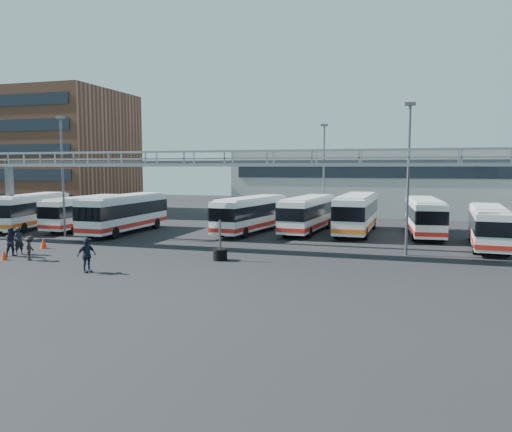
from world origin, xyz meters
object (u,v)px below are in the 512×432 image
(light_pole_left, at_px, (63,170))
(bus_1, at_px, (85,211))
(bus_8, at_px, (488,225))
(tire_stack, at_px, (220,253))
(bus_5, at_px, (308,213))
(bus_0, at_px, (31,210))
(bus_4, at_px, (251,213))
(pedestrian_d, at_px, (87,255))
(bus_6, at_px, (357,212))
(light_pole_back, at_px, (324,169))
(pedestrian_c, at_px, (30,248))
(cone_left, at_px, (4,255))
(light_pole_mid, at_px, (408,170))
(bus_2, at_px, (125,212))
(pedestrian_a, at_px, (19,241))
(cone_right, at_px, (43,243))
(pedestrian_b, at_px, (12,242))
(bus_7, at_px, (424,215))

(light_pole_left, xyz_separation_m, bus_1, (-1.50, 5.06, -3.99))
(bus_8, bearing_deg, tire_stack, -145.33)
(bus_5, xyz_separation_m, tire_stack, (-2.85, -14.99, -1.37))
(bus_0, relative_size, bus_8, 1.10)
(bus_4, distance_m, bus_8, 19.47)
(light_pole_left, distance_m, pedestrian_d, 16.69)
(light_pole_left, xyz_separation_m, bus_6, (23.74, 9.26, -3.78))
(light_pole_back, height_order, pedestrian_c, light_pole_back)
(cone_left, relative_size, tire_stack, 0.25)
(bus_0, height_order, bus_1, bus_0)
(bus_5, relative_size, bus_8, 1.07)
(bus_8, bearing_deg, bus_1, -177.78)
(light_pole_left, xyz_separation_m, tire_stack, (16.56, -6.30, -5.29))
(bus_0, relative_size, bus_5, 1.03)
(light_pole_mid, distance_m, cone_left, 27.00)
(light_pole_back, bearing_deg, bus_5, -96.33)
(bus_2, bearing_deg, pedestrian_a, -94.90)
(bus_6, relative_size, cone_left, 18.02)
(light_pole_left, xyz_separation_m, cone_right, (2.48, -5.68, -5.33))
(cone_left, xyz_separation_m, tire_stack, (13.36, 3.89, 0.12))
(light_pole_mid, xyz_separation_m, pedestrian_b, (-25.23, -8.00, -4.75))
(bus_0, distance_m, tire_stack, 25.44)
(bus_1, relative_size, pedestrian_d, 5.25)
(bus_4, height_order, bus_7, bus_4)
(bus_7, distance_m, bus_8, 6.96)
(bus_6, xyz_separation_m, cone_right, (-21.26, -14.93, -1.55))
(pedestrian_c, distance_m, cone_right, 4.81)
(pedestrian_b, bearing_deg, cone_left, -128.48)
(light_pole_back, xyz_separation_m, bus_2, (-16.34, -10.35, -3.82))
(bus_2, bearing_deg, cone_left, -91.78)
(bus_2, xyz_separation_m, bus_5, (15.75, 5.04, -0.10))
(light_pole_mid, bearing_deg, pedestrian_d, -147.74)
(light_pole_left, relative_size, tire_stack, 3.93)
(pedestrian_a, height_order, pedestrian_d, pedestrian_d)
(pedestrian_a, bearing_deg, bus_7, -33.17)
(bus_5, distance_m, cone_left, 24.93)
(pedestrian_a, bearing_deg, bus_4, -14.55)
(pedestrian_a, height_order, cone_right, pedestrian_a)
(bus_0, xyz_separation_m, pedestrian_c, (11.62, -13.65, -1.06))
(bus_0, distance_m, pedestrian_b, 15.99)
(bus_2, bearing_deg, bus_7, 12.46)
(bus_4, bearing_deg, pedestrian_c, -110.54)
(bus_4, relative_size, bus_6, 0.95)
(light_pole_left, height_order, bus_7, light_pole_left)
(cone_left, bearing_deg, bus_7, 36.55)
(pedestrian_d, bearing_deg, bus_0, 69.74)
(bus_4, distance_m, bus_6, 9.47)
(light_pole_left, bearing_deg, pedestrian_c, -63.47)
(light_pole_mid, xyz_separation_m, cone_right, (-25.52, -4.68, -5.33))
(bus_2, relative_size, bus_5, 1.04)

